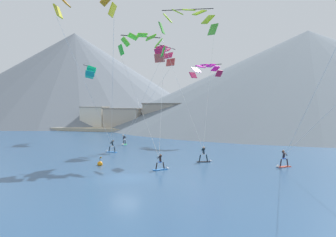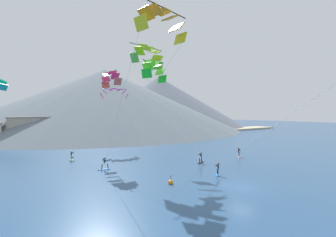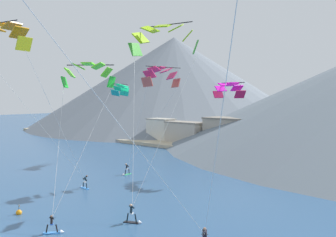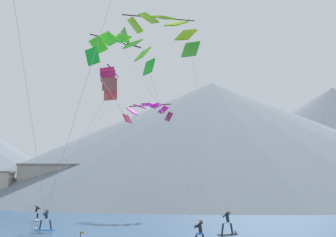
{
  "view_description": "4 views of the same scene",
  "coord_description": "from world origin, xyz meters",
  "px_view_note": "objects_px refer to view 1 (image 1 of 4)",
  "views": [
    {
      "loc": [
        13.56,
        -29.54,
        6.4
      ],
      "look_at": [
        -0.02,
        11.72,
        4.74
      ],
      "focal_mm": 40.0,
      "sensor_mm": 36.0,
      "label": 1
    },
    {
      "loc": [
        -19.5,
        -14.53,
        7.68
      ],
      "look_at": [
        2.68,
        17.09,
        6.77
      ],
      "focal_mm": 24.0,
      "sensor_mm": 36.0,
      "label": 2
    },
    {
      "loc": [
        28.87,
        -11.21,
        11.26
      ],
      "look_at": [
        0.48,
        19.94,
        8.76
      ],
      "focal_mm": 40.0,
      "sensor_mm": 36.0,
      "label": 3
    },
    {
      "loc": [
        -2.61,
        -22.78,
        3.71
      ],
      "look_at": [
        0.25,
        11.58,
        8.42
      ],
      "focal_mm": 50.0,
      "sensor_mm": 36.0,
      "label": 4
    }
  ],
  "objects_px": {
    "kitesurfer_near_lead": "(111,149)",
    "kitesurfer_far_left": "(282,162)",
    "parafoil_kite_mid_center": "(164,54)",
    "parafoil_kite_far_right": "(188,19)",
    "parafoil_kite_near_trail": "(142,43)",
    "parafoil_kite_distant_high_outer": "(206,69)",
    "race_marker_buoy": "(100,164)",
    "kitesurfer_near_trail": "(162,165)",
    "kitesurfer_far_right": "(205,157)",
    "parafoil_kite_near_lead": "(85,1)",
    "parafoil_kite_distant_low_drift": "(91,71)",
    "kitesurfer_mid_center": "(124,142)"
  },
  "relations": [
    {
      "from": "kitesurfer_far_right",
      "to": "kitesurfer_near_trail",
      "type": "bearing_deg",
      "value": -115.82
    },
    {
      "from": "kitesurfer_far_left",
      "to": "parafoil_kite_distant_high_outer",
      "type": "bearing_deg",
      "value": 119.24
    },
    {
      "from": "parafoil_kite_mid_center",
      "to": "parafoil_kite_far_right",
      "type": "relative_size",
      "value": 0.77
    },
    {
      "from": "kitesurfer_near_trail",
      "to": "parafoil_kite_near_trail",
      "type": "relative_size",
      "value": 0.12
    },
    {
      "from": "kitesurfer_near_trail",
      "to": "parafoil_kite_far_right",
      "type": "xyz_separation_m",
      "value": [
        -1.38,
        14.65,
        17.45
      ]
    },
    {
      "from": "kitesurfer_near_lead",
      "to": "parafoil_kite_distant_high_outer",
      "type": "distance_m",
      "value": 23.57
    },
    {
      "from": "parafoil_kite_near_lead",
      "to": "parafoil_kite_mid_center",
      "type": "xyz_separation_m",
      "value": [
        1.88,
        19.65,
        -2.99
      ]
    },
    {
      "from": "kitesurfer_near_trail",
      "to": "parafoil_kite_near_lead",
      "type": "relative_size",
      "value": 0.1
    },
    {
      "from": "parafoil_kite_far_right",
      "to": "parafoil_kite_distant_high_outer",
      "type": "xyz_separation_m",
      "value": [
        -0.68,
        14.2,
        -5.44
      ]
    },
    {
      "from": "parafoil_kite_near_lead",
      "to": "parafoil_kite_mid_center",
      "type": "relative_size",
      "value": 1.21
    },
    {
      "from": "kitesurfer_near_lead",
      "to": "parafoil_kite_distant_high_outer",
      "type": "relative_size",
      "value": 0.28
    },
    {
      "from": "kitesurfer_near_lead",
      "to": "kitesurfer_far_right",
      "type": "distance_m",
      "value": 14.63
    },
    {
      "from": "kitesurfer_far_left",
      "to": "parafoil_kite_far_right",
      "type": "bearing_deg",
      "value": 143.19
    },
    {
      "from": "parafoil_kite_near_lead",
      "to": "parafoil_kite_distant_low_drift",
      "type": "height_order",
      "value": "parafoil_kite_near_lead"
    },
    {
      "from": "race_marker_buoy",
      "to": "parafoil_kite_near_trail",
      "type": "bearing_deg",
      "value": 72.81
    },
    {
      "from": "race_marker_buoy",
      "to": "parafoil_kite_far_right",
      "type": "bearing_deg",
      "value": 68.49
    },
    {
      "from": "parafoil_kite_far_right",
      "to": "kitesurfer_near_lead",
      "type": "bearing_deg",
      "value": -157.07
    },
    {
      "from": "parafoil_kite_distant_high_outer",
      "to": "kitesurfer_mid_center",
      "type": "bearing_deg",
      "value": -138.87
    },
    {
      "from": "parafoil_kite_distant_low_drift",
      "to": "parafoil_kite_near_lead",
      "type": "bearing_deg",
      "value": -61.09
    },
    {
      "from": "kitesurfer_near_lead",
      "to": "parafoil_kite_near_trail",
      "type": "height_order",
      "value": "parafoil_kite_near_trail"
    },
    {
      "from": "parafoil_kite_distant_high_outer",
      "to": "parafoil_kite_distant_low_drift",
      "type": "xyz_separation_m",
      "value": [
        -21.43,
        -1.52,
        0.2
      ]
    },
    {
      "from": "parafoil_kite_mid_center",
      "to": "race_marker_buoy",
      "type": "relative_size",
      "value": 13.61
    },
    {
      "from": "kitesurfer_near_trail",
      "to": "parafoil_kite_far_right",
      "type": "height_order",
      "value": "parafoil_kite_far_right"
    },
    {
      "from": "kitesurfer_mid_center",
      "to": "parafoil_kite_far_right",
      "type": "distance_m",
      "value": 21.47
    },
    {
      "from": "kitesurfer_near_lead",
      "to": "parafoil_kite_distant_high_outer",
      "type": "xyz_separation_m",
      "value": [
        8.91,
        18.25,
        11.97
      ]
    },
    {
      "from": "parafoil_kite_near_trail",
      "to": "race_marker_buoy",
      "type": "distance_m",
      "value": 15.23
    },
    {
      "from": "parafoil_kite_mid_center",
      "to": "kitesurfer_near_lead",
      "type": "bearing_deg",
      "value": -116.42
    },
    {
      "from": "kitesurfer_far_right",
      "to": "parafoil_kite_distant_low_drift",
      "type": "height_order",
      "value": "parafoil_kite_distant_low_drift"
    },
    {
      "from": "kitesurfer_near_lead",
      "to": "kitesurfer_far_left",
      "type": "bearing_deg",
      "value": -13.5
    },
    {
      "from": "kitesurfer_mid_center",
      "to": "race_marker_buoy",
      "type": "height_order",
      "value": "kitesurfer_mid_center"
    },
    {
      "from": "parafoil_kite_near_lead",
      "to": "parafoil_kite_distant_low_drift",
      "type": "relative_size",
      "value": 2.9
    },
    {
      "from": "parafoil_kite_mid_center",
      "to": "parafoil_kite_near_trail",
      "type": "bearing_deg",
      "value": -82.98
    },
    {
      "from": "parafoil_kite_distant_high_outer",
      "to": "parafoil_kite_distant_low_drift",
      "type": "distance_m",
      "value": 21.49
    },
    {
      "from": "kitesurfer_near_lead",
      "to": "parafoil_kite_near_lead",
      "type": "relative_size",
      "value": 0.11
    },
    {
      "from": "kitesurfer_far_left",
      "to": "parafoil_kite_mid_center",
      "type": "bearing_deg",
      "value": 140.92
    },
    {
      "from": "kitesurfer_mid_center",
      "to": "parafoil_kite_mid_center",
      "type": "distance_m",
      "value": 15.1
    },
    {
      "from": "kitesurfer_mid_center",
      "to": "kitesurfer_far_right",
      "type": "distance_m",
      "value": 20.72
    },
    {
      "from": "kitesurfer_near_trail",
      "to": "parafoil_kite_distant_high_outer",
      "type": "distance_m",
      "value": 31.31
    },
    {
      "from": "kitesurfer_near_trail",
      "to": "kitesurfer_far_left",
      "type": "xyz_separation_m",
      "value": [
        11.13,
        5.28,
        0.12
      ]
    },
    {
      "from": "kitesurfer_far_left",
      "to": "kitesurfer_far_right",
      "type": "relative_size",
      "value": 0.99
    },
    {
      "from": "parafoil_kite_near_lead",
      "to": "parafoil_kite_near_trail",
      "type": "xyz_separation_m",
      "value": [
        3.43,
        7.08,
        -3.35
      ]
    },
    {
      "from": "kitesurfer_mid_center",
      "to": "kitesurfer_far_right",
      "type": "height_order",
      "value": "kitesurfer_far_right"
    },
    {
      "from": "parafoil_kite_distant_low_drift",
      "to": "kitesurfer_near_lead",
      "type": "bearing_deg",
      "value": -53.19
    },
    {
      "from": "kitesurfer_far_left",
      "to": "parafoil_kite_far_right",
      "type": "distance_m",
      "value": 23.33
    },
    {
      "from": "kitesurfer_near_trail",
      "to": "parafoil_kite_near_lead",
      "type": "bearing_deg",
      "value": -179.66
    },
    {
      "from": "parafoil_kite_near_trail",
      "to": "parafoil_kite_distant_high_outer",
      "type": "xyz_separation_m",
      "value": [
        2.89,
        21.81,
        -1.25
      ]
    },
    {
      "from": "kitesurfer_near_trail",
      "to": "race_marker_buoy",
      "type": "distance_m",
      "value": 7.03
    },
    {
      "from": "parafoil_kite_far_right",
      "to": "kitesurfer_near_trail",
      "type": "bearing_deg",
      "value": -84.6
    },
    {
      "from": "parafoil_kite_distant_high_outer",
      "to": "race_marker_buoy",
      "type": "height_order",
      "value": "parafoil_kite_distant_high_outer"
    },
    {
      "from": "parafoil_kite_near_lead",
      "to": "parafoil_kite_distant_low_drift",
      "type": "bearing_deg",
      "value": 118.91
    }
  ]
}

